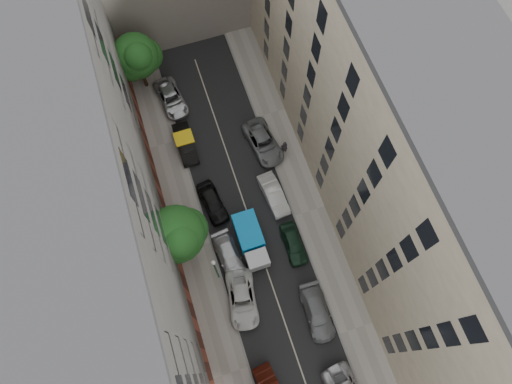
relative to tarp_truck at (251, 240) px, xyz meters
name	(u,v)px	position (x,y,z in m)	size (l,w,h in m)	color
ground	(253,229)	(0.60, 1.24, -1.29)	(120.00, 120.00, 0.00)	#4C4C49
road_surface	(253,229)	(0.60, 1.24, -1.28)	(8.00, 44.00, 0.02)	black
sidewalk_left	(195,248)	(-4.90, 1.24, -1.21)	(3.00, 44.00, 0.15)	gray
sidewalk_right	(309,211)	(6.10, 1.24, -1.21)	(3.00, 44.00, 0.15)	gray
building_left	(99,236)	(-10.40, 1.24, 8.71)	(8.00, 44.00, 20.00)	#484643
building_right	(394,146)	(11.60, 1.24, 8.71)	(8.00, 44.00, 20.00)	#BDAD93
tarp_truck	(251,240)	(0.00, 0.00, 0.00)	(2.06, 5.05, 2.33)	black
car_left_2	(242,300)	(-2.26, -4.56, -0.57)	(2.38, 5.15, 1.43)	silver
car_left_3	(229,257)	(-2.21, -0.69, -0.60)	(1.93, 4.74, 1.38)	#BCBCC1
car_left_4	(212,202)	(-2.20, 4.64, -0.53)	(1.78, 4.43, 1.51)	black
car_left_5	(186,144)	(-2.96, 11.27, -0.53)	(1.60, 4.58, 1.51)	black
car_left_6	(171,98)	(-3.00, 16.71, -0.58)	(2.33, 5.05, 1.40)	#B3B4B8
car_right_1	(317,312)	(3.40, -7.56, -0.56)	(2.03, 4.99, 1.45)	slate
car_right_2	(294,244)	(3.56, -1.36, -0.59)	(1.65, 4.09, 1.39)	#152F1F
car_right_3	(274,195)	(3.40, 3.62, -0.55)	(1.56, 4.47, 1.47)	silver
car_right_4	(263,142)	(4.20, 9.04, -0.54)	(2.47, 5.36, 1.49)	slate
tree_mid	(178,235)	(-5.70, 1.32, 3.46)	(5.06, 4.76, 7.13)	#382619
tree_far	(137,58)	(-4.90, 19.31, 3.43)	(4.74, 4.37, 6.95)	#382619
lamp_post	(215,268)	(-3.60, -1.98, 2.55)	(0.36, 0.36, 5.91)	#164E26
pedestrian	(284,147)	(5.87, 7.73, -0.17)	(0.70, 0.46, 1.93)	black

